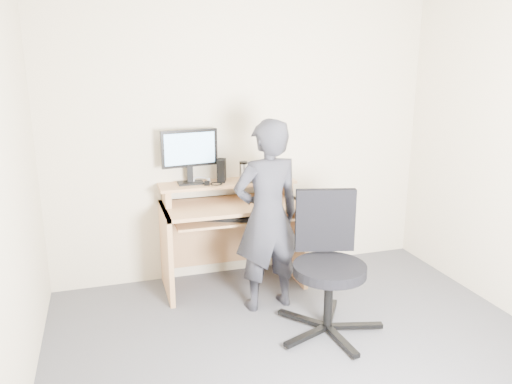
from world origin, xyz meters
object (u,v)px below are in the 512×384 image
desk (230,223)px  office_chair (328,259)px  monitor (190,152)px  person (267,216)px

desk → office_chair: (0.48, -1.00, 0.00)m
desk → monitor: (-0.32, 0.09, 0.64)m
monitor → person: person is taller
desk → office_chair: 1.10m
monitor → office_chair: (0.80, -1.09, -0.64)m
desk → office_chair: office_chair is taller
office_chair → person: person is taller
desk → person: size_ratio=0.78×
person → monitor: bearing=-60.2°
monitor → person: (0.48, -0.65, -0.43)m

